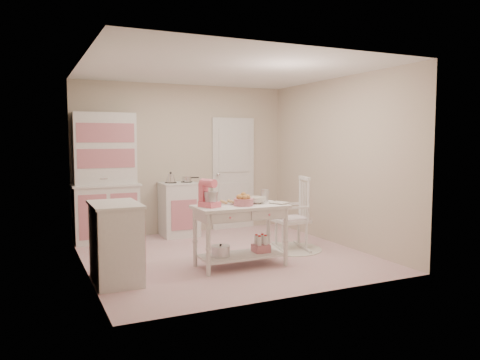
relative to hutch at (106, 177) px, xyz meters
name	(u,v)px	position (x,y,z in m)	size (l,w,h in m)	color
room_shell	(226,139)	(1.38, -1.66, 0.61)	(3.84, 3.84, 2.62)	#D3848B
door	(233,173)	(2.33, 0.21, -0.02)	(0.82, 0.05, 2.04)	white
hutch	(106,177)	(0.00, 0.00, 0.00)	(1.06, 0.50, 2.08)	white
stove	(179,209)	(1.20, -0.05, -0.58)	(0.62, 0.57, 0.92)	white
base_cabinet	(116,242)	(-0.25, -2.23, -0.58)	(0.54, 0.84, 0.92)	white
lace_rug	(291,249)	(2.42, -1.73, -1.03)	(0.92, 0.92, 0.01)	white
rocking_chair	(291,213)	(2.42, -1.73, -0.49)	(0.48, 0.72, 1.10)	white
work_table	(240,236)	(1.34, -2.24, -0.64)	(1.20, 0.60, 0.80)	white
stand_mixer	(209,194)	(0.92, -2.22, -0.07)	(0.20, 0.28, 0.34)	#FC6A80
cookie_tray	(224,204)	(1.19, -2.06, -0.23)	(0.34, 0.24, 0.02)	silver
bread_basket	(243,202)	(1.36, -2.29, -0.19)	(0.25, 0.25, 0.09)	#C6727F
mixing_bowl	(256,200)	(1.60, -2.16, -0.20)	(0.27, 0.27, 0.08)	silver
metal_pitcher	(265,196)	(1.78, -2.08, -0.16)	(0.10, 0.10, 0.17)	silver
recipe_book	(275,204)	(1.79, -2.36, -0.23)	(0.17, 0.23, 0.02)	silver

